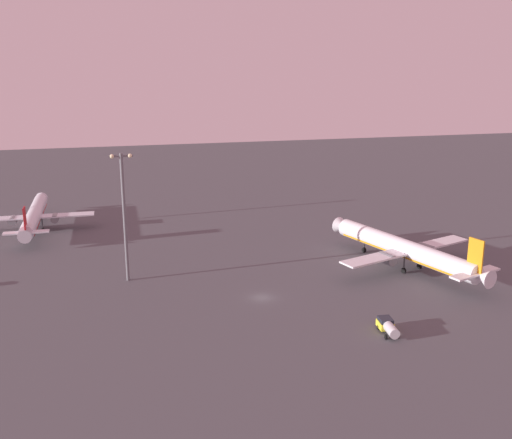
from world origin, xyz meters
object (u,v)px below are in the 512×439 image
at_px(airplane_terminal_side, 405,249).
at_px(airplane_near_gate, 34,216).
at_px(apron_light_east, 124,210).
at_px(fuel_truck, 388,326).

height_order(airplane_terminal_side, airplane_near_gate, airplane_terminal_side).
xyz_separation_m(airplane_terminal_side, apron_light_east, (-61.20, 6.41, 11.17)).
distance_m(airplane_near_gate, fuel_truck, 105.03).
bearing_deg(fuel_truck, airplane_near_gate, 134.16).
height_order(airplane_terminal_side, apron_light_east, apron_light_east).
xyz_separation_m(airplane_terminal_side, fuel_truck, (-17.79, -29.99, -3.11)).
bearing_deg(apron_light_east, airplane_near_gate, 118.09).
bearing_deg(apron_light_east, airplane_terminal_side, -5.98).
bearing_deg(fuel_truck, airplane_terminal_side, 63.78).
bearing_deg(fuel_truck, apron_light_east, 144.46).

